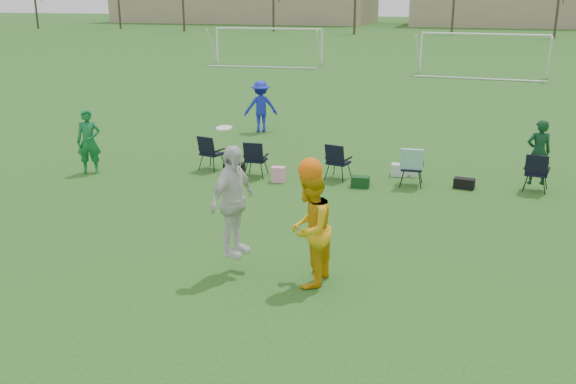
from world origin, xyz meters
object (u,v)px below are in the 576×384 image
(fielder_green_near, at_px, (89,142))
(fielder_blue, at_px, (261,106))
(goal_left, at_px, (269,36))
(goal_mid, at_px, (484,42))
(center_contest, at_px, (277,216))

(fielder_green_near, height_order, fielder_blue, fielder_blue)
(fielder_green_near, xyz_separation_m, fielder_blue, (2.62, 6.49, 0.02))
(goal_left, relative_size, goal_mid, 1.00)
(goal_left, bearing_deg, fielder_blue, -77.09)
(goal_left, bearing_deg, fielder_green_near, -86.37)
(center_contest, xyz_separation_m, goal_mid, (2.90, 30.49, 0.78))
(fielder_green_near, relative_size, goal_mid, 0.24)
(fielder_blue, bearing_deg, center_contest, 83.51)
(fielder_green_near, distance_m, goal_left, 27.86)
(center_contest, bearing_deg, fielder_green_near, 144.33)
(fielder_blue, bearing_deg, goal_mid, -137.80)
(fielder_green_near, relative_size, goal_left, 0.24)
(fielder_blue, bearing_deg, goal_left, -99.16)
(goal_left, distance_m, goal_mid, 14.14)
(fielder_green_near, height_order, goal_left, goal_left)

